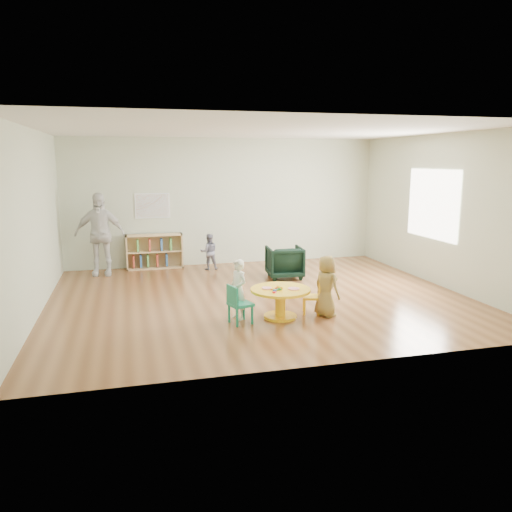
% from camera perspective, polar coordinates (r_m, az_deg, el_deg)
% --- Properties ---
extents(room, '(7.10, 7.00, 2.80)m').
position_cam_1_polar(room, '(8.32, 0.46, 7.96)').
color(room, brown).
rests_on(room, ground).
extents(activity_table, '(0.89, 0.89, 0.49)m').
position_cam_1_polar(activity_table, '(7.45, 2.81, -4.77)').
color(activity_table, yellow).
rests_on(activity_table, ground).
extents(kid_chair_left, '(0.38, 0.38, 0.57)m').
position_cam_1_polar(kid_chair_left, '(7.17, -2.08, -5.41)').
color(kid_chair_left, '#188663').
rests_on(kid_chair_left, ground).
extents(kid_chair_right, '(0.34, 0.34, 0.51)m').
position_cam_1_polar(kid_chair_right, '(7.72, 6.64, -4.55)').
color(kid_chair_right, yellow).
rests_on(kid_chair_right, ground).
extents(bookshelf, '(1.20, 0.30, 0.75)m').
position_cam_1_polar(bookshelf, '(11.07, -11.59, 0.51)').
color(bookshelf, tan).
rests_on(bookshelf, ground).
extents(alphabet_poster, '(0.74, 0.01, 0.54)m').
position_cam_1_polar(alphabet_poster, '(11.06, -11.75, 5.64)').
color(alphabet_poster, white).
rests_on(alphabet_poster, ground).
extents(armchair, '(0.74, 0.75, 0.64)m').
position_cam_1_polar(armchair, '(9.97, 3.28, -0.70)').
color(armchair, black).
rests_on(armchair, ground).
extents(child_left, '(0.33, 0.39, 0.90)m').
position_cam_1_polar(child_left, '(7.34, -2.05, -3.86)').
color(child_left, white).
rests_on(child_left, ground).
extents(child_right, '(0.45, 0.54, 0.93)m').
position_cam_1_polar(child_right, '(7.55, 8.05, -3.42)').
color(child_right, gold).
rests_on(child_right, ground).
extents(toddler, '(0.39, 0.31, 0.78)m').
position_cam_1_polar(toddler, '(10.73, -5.39, 0.48)').
color(toddler, '#181B3D').
rests_on(toddler, ground).
extents(adult_caretaker, '(1.03, 0.52, 1.69)m').
position_cam_1_polar(adult_caretaker, '(10.60, -17.45, 2.39)').
color(adult_caretaker, silver).
rests_on(adult_caretaker, ground).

